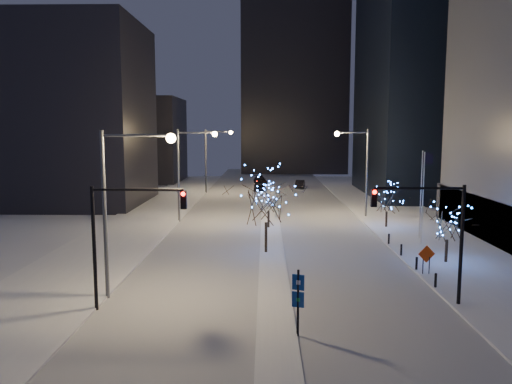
{
  "coord_description": "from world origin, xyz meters",
  "views": [
    {
      "loc": [
        -0.58,
        -26.7,
        10.06
      ],
      "look_at": [
        -1.32,
        13.44,
        5.0
      ],
      "focal_mm": 35.0,
      "sensor_mm": 36.0,
      "label": 1
    }
  ],
  "objects_px": {
    "wayfinding_sign": "(298,296)",
    "street_lamp_east": "(359,161)",
    "street_lamp_w_far": "(212,152)",
    "traffic_signal_west": "(122,227)",
    "car_far": "(260,180)",
    "street_lamp_w_near": "(122,191)",
    "holiday_tree_plaza_far": "(387,198)",
    "traffic_signal_east": "(434,224)",
    "holiday_tree_median_far": "(269,198)",
    "holiday_tree_plaza_near": "(448,223)",
    "holiday_tree_median_near": "(266,198)",
    "car_near": "(260,186)",
    "construction_sign": "(426,257)",
    "car_mid": "(300,184)",
    "street_lamp_w_mid": "(188,162)"
  },
  "relations": [
    {
      "from": "street_lamp_east",
      "to": "traffic_signal_west",
      "type": "bearing_deg",
      "value": -121.69
    },
    {
      "from": "street_lamp_east",
      "to": "holiday_tree_plaza_near",
      "type": "relative_size",
      "value": 2.26
    },
    {
      "from": "street_lamp_w_mid",
      "to": "construction_sign",
      "type": "xyz_separation_m",
      "value": [
        19.47,
        -20.07,
        -5.14
      ]
    },
    {
      "from": "traffic_signal_east",
      "to": "car_far",
      "type": "relative_size",
      "value": 1.41
    },
    {
      "from": "holiday_tree_plaza_near",
      "to": "holiday_tree_plaza_far",
      "type": "height_order",
      "value": "holiday_tree_plaza_far"
    },
    {
      "from": "traffic_signal_east",
      "to": "street_lamp_w_near",
      "type": "bearing_deg",
      "value": 176.79
    },
    {
      "from": "street_lamp_w_far",
      "to": "traffic_signal_west",
      "type": "distance_m",
      "value": 52.04
    },
    {
      "from": "car_mid",
      "to": "car_far",
      "type": "distance_m",
      "value": 9.13
    },
    {
      "from": "traffic_signal_east",
      "to": "holiday_tree_plaza_near",
      "type": "relative_size",
      "value": 1.58
    },
    {
      "from": "holiday_tree_median_far",
      "to": "wayfinding_sign",
      "type": "xyz_separation_m",
      "value": [
        1.26,
        -26.56,
        -1.14
      ]
    },
    {
      "from": "holiday_tree_plaza_far",
      "to": "street_lamp_east",
      "type": "bearing_deg",
      "value": 105.79
    },
    {
      "from": "wayfinding_sign",
      "to": "street_lamp_w_near",
      "type": "bearing_deg",
      "value": 170.34
    },
    {
      "from": "car_mid",
      "to": "holiday_tree_median_far",
      "type": "bearing_deg",
      "value": 88.9
    },
    {
      "from": "car_mid",
      "to": "car_near",
      "type": "bearing_deg",
      "value": 39.16
    },
    {
      "from": "car_far",
      "to": "holiday_tree_plaza_far",
      "type": "xyz_separation_m",
      "value": [
        13.34,
        -41.05,
        2.35
      ]
    },
    {
      "from": "street_lamp_east",
      "to": "car_near",
      "type": "bearing_deg",
      "value": 115.12
    },
    {
      "from": "holiday_tree_median_near",
      "to": "holiday_tree_median_far",
      "type": "distance_m",
      "value": 10.37
    },
    {
      "from": "traffic_signal_east",
      "to": "construction_sign",
      "type": "relative_size",
      "value": 3.49
    },
    {
      "from": "construction_sign",
      "to": "wayfinding_sign",
      "type": "bearing_deg",
      "value": -140.75
    },
    {
      "from": "traffic_signal_east",
      "to": "holiday_tree_median_far",
      "type": "xyz_separation_m",
      "value": [
        -9.17,
        22.21,
        -1.56
      ]
    },
    {
      "from": "street_lamp_w_near",
      "to": "holiday_tree_median_far",
      "type": "xyz_separation_m",
      "value": [
        8.71,
        21.2,
        -3.3
      ]
    },
    {
      "from": "street_lamp_w_near",
      "to": "street_lamp_east",
      "type": "height_order",
      "value": "same"
    },
    {
      "from": "traffic_signal_west",
      "to": "wayfinding_sign",
      "type": "xyz_separation_m",
      "value": [
        9.47,
        -3.35,
        -2.71
      ]
    },
    {
      "from": "street_lamp_w_near",
      "to": "traffic_signal_east",
      "type": "height_order",
      "value": "street_lamp_w_near"
    },
    {
      "from": "holiday_tree_median_far",
      "to": "holiday_tree_plaza_far",
      "type": "bearing_deg",
      "value": 2.69
    },
    {
      "from": "street_lamp_east",
      "to": "car_far",
      "type": "xyz_separation_m",
      "value": [
        -11.58,
        34.82,
        -5.73
      ]
    },
    {
      "from": "holiday_tree_median_near",
      "to": "holiday_tree_plaza_far",
      "type": "distance_m",
      "value": 16.5
    },
    {
      "from": "traffic_signal_west",
      "to": "holiday_tree_plaza_near",
      "type": "bearing_deg",
      "value": 25.31
    },
    {
      "from": "holiday_tree_median_near",
      "to": "street_lamp_w_near",
      "type": "bearing_deg",
      "value": -127.66
    },
    {
      "from": "car_far",
      "to": "holiday_tree_median_near",
      "type": "relative_size",
      "value": 0.73
    },
    {
      "from": "holiday_tree_median_far",
      "to": "street_lamp_w_near",
      "type": "bearing_deg",
      "value": -112.33
    },
    {
      "from": "car_near",
      "to": "holiday_tree_plaza_far",
      "type": "distance_m",
      "value": 33.76
    },
    {
      "from": "holiday_tree_plaza_near",
      "to": "holiday_tree_plaza_far",
      "type": "distance_m",
      "value": 13.66
    },
    {
      "from": "street_lamp_w_near",
      "to": "street_lamp_w_far",
      "type": "height_order",
      "value": "same"
    },
    {
      "from": "street_lamp_w_near",
      "to": "construction_sign",
      "type": "distance_m",
      "value": 20.73
    },
    {
      "from": "traffic_signal_east",
      "to": "traffic_signal_west",
      "type": "bearing_deg",
      "value": -176.71
    },
    {
      "from": "holiday_tree_median_far",
      "to": "holiday_tree_plaza_near",
      "type": "distance_m",
      "value": 18.62
    },
    {
      "from": "street_lamp_w_mid",
      "to": "holiday_tree_median_near",
      "type": "relative_size",
      "value": 1.46
    },
    {
      "from": "holiday_tree_median_far",
      "to": "street_lamp_w_mid",
      "type": "bearing_deg",
      "value": 156.45
    },
    {
      "from": "car_mid",
      "to": "holiday_tree_plaza_far",
      "type": "relative_size",
      "value": 0.92
    },
    {
      "from": "street_lamp_w_near",
      "to": "car_far",
      "type": "distance_m",
      "value": 63.52
    },
    {
      "from": "street_lamp_east",
      "to": "wayfinding_sign",
      "type": "relative_size",
      "value": 2.99
    },
    {
      "from": "wayfinding_sign",
      "to": "street_lamp_east",
      "type": "bearing_deg",
      "value": 93.4
    },
    {
      "from": "holiday_tree_median_near",
      "to": "wayfinding_sign",
      "type": "distance_m",
      "value": 16.55
    },
    {
      "from": "holiday_tree_median_near",
      "to": "construction_sign",
      "type": "relative_size",
      "value": 3.4
    },
    {
      "from": "holiday_tree_plaza_near",
      "to": "wayfinding_sign",
      "type": "distance_m",
      "value": 18.12
    },
    {
      "from": "traffic_signal_east",
      "to": "car_mid",
      "type": "relative_size",
      "value": 1.66
    },
    {
      "from": "traffic_signal_east",
      "to": "wayfinding_sign",
      "type": "height_order",
      "value": "traffic_signal_east"
    },
    {
      "from": "traffic_signal_east",
      "to": "car_near",
      "type": "xyz_separation_m",
      "value": [
        -10.44,
        53.71,
        -3.95
      ]
    },
    {
      "from": "street_lamp_w_far",
      "to": "car_far",
      "type": "relative_size",
      "value": 2.01
    }
  ]
}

